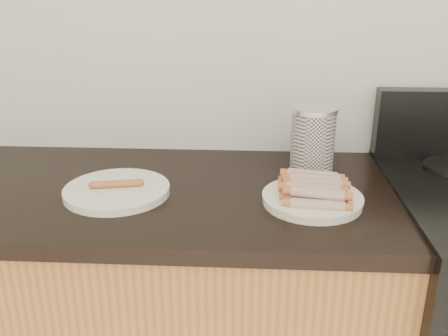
# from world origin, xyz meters

# --- Properties ---
(wall_back) EXTENTS (4.00, 0.04, 2.60)m
(wall_back) POSITION_xyz_m (0.00, 2.00, 1.30)
(wall_back) COLOR silver
(wall_back) RESTS_ON ground
(cabinet_base) EXTENTS (2.20, 0.59, 0.86)m
(cabinet_base) POSITION_xyz_m (-0.70, 1.69, 0.43)
(cabinet_base) COLOR #AB5F35
(cabinet_base) RESTS_ON floor
(main_plate) EXTENTS (0.29, 0.29, 0.02)m
(main_plate) POSITION_xyz_m (0.18, 1.62, 0.91)
(main_plate) COLOR silver
(main_plate) RESTS_ON counter_slab
(side_plate) EXTENTS (0.30, 0.30, 0.02)m
(side_plate) POSITION_xyz_m (-0.30, 1.64, 0.91)
(side_plate) COLOR silver
(side_plate) RESTS_ON counter_slab
(hotdog_pile) EXTENTS (0.12, 0.19, 0.05)m
(hotdog_pile) POSITION_xyz_m (0.18, 1.62, 0.94)
(hotdog_pile) COLOR maroon
(hotdog_pile) RESTS_ON main_plate
(plain_sausages) EXTENTS (0.12, 0.04, 0.02)m
(plain_sausages) POSITION_xyz_m (-0.30, 1.64, 0.93)
(plain_sausages) COLOR #CC783D
(plain_sausages) RESTS_ON side_plate
(canister) EXTENTS (0.12, 0.12, 0.19)m
(canister) POSITION_xyz_m (0.20, 1.81, 1.00)
(canister) COLOR silver
(canister) RESTS_ON counter_slab
(mug) EXTENTS (0.10, 0.10, 0.10)m
(mug) POSITION_xyz_m (0.22, 1.91, 0.95)
(mug) COLOR white
(mug) RESTS_ON counter_slab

